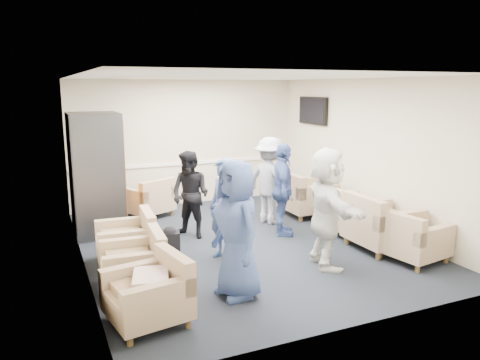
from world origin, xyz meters
name	(u,v)px	position (x,y,z in m)	size (l,w,h in m)	color
floor	(242,243)	(0.00, 0.00, 0.00)	(6.00, 6.00, 0.00)	black
ceiling	(243,77)	(0.00, 0.00, 2.70)	(6.00, 6.00, 0.00)	white
back_wall	(187,143)	(0.00, 3.00, 1.35)	(5.00, 0.02, 2.70)	beige
front_wall	(361,205)	(0.00, -3.00, 1.35)	(5.00, 0.02, 2.70)	beige
left_wall	(79,174)	(-2.50, 0.00, 1.35)	(0.02, 6.00, 2.70)	beige
right_wall	(368,154)	(2.50, 0.00, 1.35)	(0.02, 6.00, 2.70)	beige
chair_rail	(187,163)	(0.00, 2.98, 0.90)	(4.98, 0.04, 0.06)	white
tv	(313,111)	(2.44, 1.80, 2.05)	(0.10, 1.00, 0.58)	black
armchair_left_near	(152,295)	(-1.98, -2.03, 0.32)	(0.92, 0.92, 0.64)	tan
armchair_left_mid	(137,264)	(-1.94, -1.04, 0.31)	(0.83, 0.83, 0.62)	tan
armchair_left_far	(129,242)	(-1.87, -0.13, 0.32)	(0.86, 0.86, 0.64)	tan
armchair_right_near	(411,240)	(1.96, -1.75, 0.32)	(0.93, 0.93, 0.65)	tan
armchair_right_midnear	(379,226)	(1.88, -1.12, 0.38)	(0.95, 0.95, 0.76)	tan
armchair_right_midfar	(347,213)	(1.93, -0.22, 0.35)	(0.92, 0.92, 0.71)	tan
armchair_right_far	(305,197)	(1.84, 1.07, 0.37)	(0.93, 0.93, 0.74)	tan
armchair_corner	(149,200)	(-1.03, 2.25, 0.33)	(1.10, 1.10, 0.66)	tan
vending_machine	(96,174)	(-2.09, 1.55, 1.06)	(0.86, 1.00, 2.12)	#46474D
backpack	(170,243)	(-1.30, -0.26, 0.27)	(0.34, 0.28, 0.52)	black
pillow	(151,280)	(-1.99, -2.04, 0.49)	(0.50, 0.37, 0.14)	silver
person_front_left	(237,229)	(-0.86, -1.78, 0.85)	(0.83, 0.54, 1.70)	#39508A
person_mid_left	(223,210)	(-0.55, -0.55, 0.77)	(0.56, 0.37, 1.53)	#39508A
person_back_left	(190,195)	(-0.68, 0.65, 0.75)	(0.73, 0.57, 1.49)	black
person_back_right	(270,181)	(0.96, 0.88, 0.82)	(1.06, 0.61, 1.64)	silver
person_mid_right	(283,190)	(0.82, 0.14, 0.80)	(0.94, 0.39, 1.61)	#39508A
person_front_right	(327,208)	(0.70, -1.38, 0.86)	(1.60, 0.51, 1.73)	white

